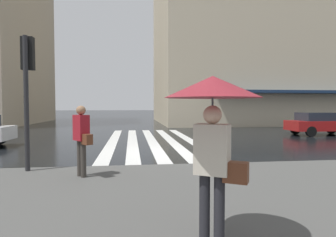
% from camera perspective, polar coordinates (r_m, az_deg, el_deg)
% --- Properties ---
extents(ground_plane, '(220.00, 220.00, 0.00)m').
position_cam_1_polar(ground_plane, '(11.50, -1.20, -6.65)').
color(ground_plane, black).
extents(zebra_crossing, '(13.00, 4.50, 0.01)m').
position_cam_1_polar(zebra_crossing, '(15.43, -3.19, -4.29)').
color(zebra_crossing, silver).
rests_on(zebra_crossing, ground_plane).
extents(haussmann_block_corner, '(16.71, 25.81, 23.08)m').
position_cam_1_polar(haussmann_block_corner, '(36.57, 19.85, 17.36)').
color(haussmann_block_corner, beige).
rests_on(haussmann_block_corner, ground_plane).
extents(traffic_signal_post, '(0.44, 0.30, 3.46)m').
position_cam_1_polar(traffic_signal_post, '(8.48, -25.64, 7.78)').
color(traffic_signal_post, '#232326').
rests_on(traffic_signal_post, sidewalk_pavement).
extents(car_red, '(1.85, 4.10, 1.41)m').
position_cam_1_polar(car_red, '(20.47, 27.60, -0.79)').
color(car_red, maroon).
rests_on(car_red, ground_plane).
extents(pedestrian_with_floral_umbrella, '(1.15, 1.15, 2.03)m').
position_cam_1_polar(pedestrian_with_floral_umbrella, '(3.50, 8.75, 2.46)').
color(pedestrian_with_floral_umbrella, beige).
rests_on(pedestrian_with_floral_umbrella, sidewalk_pavement).
extents(pedestrian_in_red_jacket, '(0.62, 0.52, 1.68)m').
position_cam_1_polar(pedestrian_in_red_jacket, '(7.19, -16.39, -3.18)').
color(pedestrian_in_red_jacket, maroon).
rests_on(pedestrian_in_red_jacket, sidewalk_pavement).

